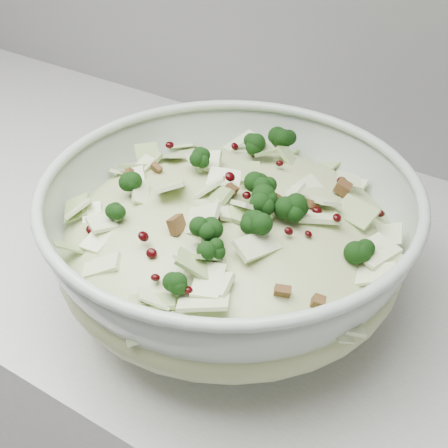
# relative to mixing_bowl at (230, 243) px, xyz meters

# --- Properties ---
(mixing_bowl) EXTENTS (0.46, 0.46, 0.15)m
(mixing_bowl) POSITION_rel_mixing_bowl_xyz_m (0.00, 0.00, 0.00)
(mixing_bowl) COLOR #ACBDAC
(mixing_bowl) RESTS_ON counter
(salad) EXTENTS (0.41, 0.41, 0.15)m
(salad) POSITION_rel_mixing_bowl_xyz_m (0.00, -0.00, 0.02)
(salad) COLOR #B2BC81
(salad) RESTS_ON mixing_bowl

